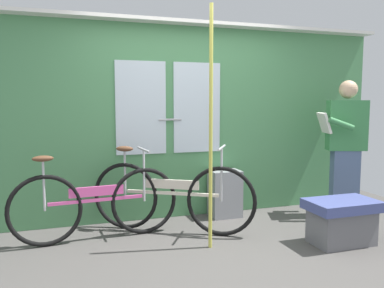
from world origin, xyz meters
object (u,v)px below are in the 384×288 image
at_px(passenger_reading_newspaper, 345,145).
at_px(bicycle_near_door, 171,197).
at_px(trash_bin_by_wall, 225,193).
at_px(bench_seat_corner, 342,221).
at_px(handrail_pole, 211,129).
at_px(bicycle_leaning_behind, 96,204).

bearing_deg(passenger_reading_newspaper, bicycle_near_door, 19.46).
xyz_separation_m(trash_bin_by_wall, bench_seat_corner, (0.75, -1.25, -0.05)).
relative_size(trash_bin_by_wall, handrail_pole, 0.25).
bearing_deg(passenger_reading_newspaper, bicycle_leaning_behind, 19.51).
height_order(bicycle_near_door, bicycle_leaning_behind, bicycle_near_door).
height_order(bicycle_near_door, handrail_pole, handrail_pole).
relative_size(bicycle_leaning_behind, handrail_pole, 0.74).
height_order(passenger_reading_newspaper, trash_bin_by_wall, passenger_reading_newspaper).
bearing_deg(handrail_pole, bicycle_leaning_behind, 151.48).
relative_size(passenger_reading_newspaper, handrail_pole, 0.72).
relative_size(passenger_reading_newspaper, bench_seat_corner, 2.42).
relative_size(bicycle_near_door, bench_seat_corner, 2.29).
distance_m(bicycle_near_door, handrail_pole, 0.98).
xyz_separation_m(bicycle_leaning_behind, handrail_pole, (1.05, -0.57, 0.79)).
height_order(trash_bin_by_wall, handrail_pole, handrail_pole).
relative_size(trash_bin_by_wall, bench_seat_corner, 0.83).
bearing_deg(bicycle_leaning_behind, bench_seat_corner, -25.06).
bearing_deg(bicycle_leaning_behind, bicycle_near_door, -4.84).
bearing_deg(bicycle_leaning_behind, trash_bin_by_wall, 8.49).
xyz_separation_m(bicycle_near_door, trash_bin_by_wall, (0.79, 0.37, -0.11)).
distance_m(bicycle_leaning_behind, trash_bin_by_wall, 1.64).
xyz_separation_m(bicycle_leaning_behind, bench_seat_corner, (2.34, -0.89, -0.15)).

